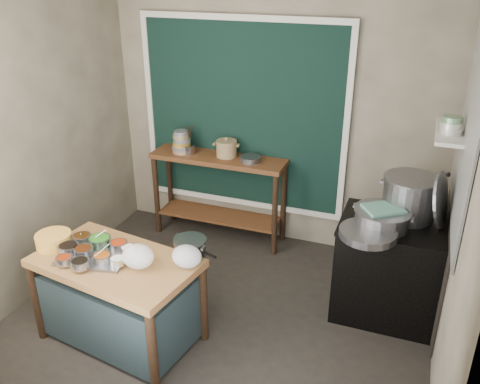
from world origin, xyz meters
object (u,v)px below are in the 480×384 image
at_px(prep_table, 120,300).
at_px(condiment_tray, 95,256).
at_px(back_counter, 219,197).
at_px(ceramic_crock, 226,149).
at_px(utensil_cup, 189,149).
at_px(stove_block, 391,270).
at_px(stock_pot, 409,198).
at_px(saucepan, 190,248).
at_px(steamer, 382,218).
at_px(yellow_basin, 54,240).

distance_m(prep_table, condiment_tray, 0.42).
relative_size(back_counter, ceramic_crock, 6.31).
height_order(prep_table, utensil_cup, utensil_cup).
distance_m(stove_block, condiment_tray, 2.46).
relative_size(back_counter, condiment_tray, 2.77).
bearing_deg(stock_pot, prep_table, -148.45).
relative_size(condiment_tray, saucepan, 1.99).
xyz_separation_m(back_counter, saucepan, (0.43, -1.59, 0.35)).
relative_size(ceramic_crock, stock_pot, 0.50).
relative_size(condiment_tray, steamer, 1.13).
xyz_separation_m(yellow_basin, stock_pot, (2.61, 1.24, 0.26)).
distance_m(yellow_basin, steamer, 2.63).
distance_m(back_counter, stock_pot, 2.12).
bearing_deg(stove_block, yellow_basin, -156.57).
bearing_deg(saucepan, stock_pot, 51.66).
bearing_deg(saucepan, yellow_basin, -148.49).
distance_m(utensil_cup, steamer, 2.26).
distance_m(back_counter, steamer, 2.02).
xyz_separation_m(stove_block, condiment_tray, (-2.15, -1.14, 0.34)).
height_order(saucepan, ceramic_crock, ceramic_crock).
bearing_deg(prep_table, stock_pot, 40.69).
bearing_deg(stock_pot, ceramic_crock, 161.55).
relative_size(stove_block, ceramic_crock, 3.92).
relative_size(condiment_tray, utensil_cup, 3.36).
relative_size(condiment_tray, ceramic_crock, 2.28).
xyz_separation_m(condiment_tray, stock_pot, (2.20, 1.27, 0.30)).
xyz_separation_m(ceramic_crock, stock_pot, (1.87, -0.62, 0.03)).
relative_size(stove_block, condiment_tray, 1.72).
distance_m(prep_table, back_counter, 1.85).
bearing_deg(saucepan, steamer, 47.76).
height_order(ceramic_crock, steamer, ceramic_crock).
bearing_deg(ceramic_crock, yellow_basin, -111.57).
xyz_separation_m(prep_table, ceramic_crock, (0.17, 1.88, 0.65)).
distance_m(condiment_tray, saucepan, 0.74).
bearing_deg(stock_pot, condiment_tray, -150.01).
bearing_deg(steamer, yellow_basin, -157.60).
bearing_deg(saucepan, back_counter, 123.65).
bearing_deg(saucepan, ceramic_crock, 120.61).
distance_m(prep_table, yellow_basin, 0.71).
relative_size(yellow_basin, steamer, 0.61).
height_order(condiment_tray, saucepan, saucepan).
relative_size(prep_table, yellow_basin, 4.43).
relative_size(prep_table, condiment_tray, 2.39).
height_order(prep_table, condiment_tray, condiment_tray).
height_order(saucepan, stock_pot, stock_pot).
height_order(prep_table, stock_pot, stock_pot).
xyz_separation_m(prep_table, steamer, (1.86, 1.01, 0.58)).
bearing_deg(stock_pot, utensil_cup, 165.74).
distance_m(utensil_cup, ceramic_crock, 0.42).
bearing_deg(prep_table, ceramic_crock, 93.93).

